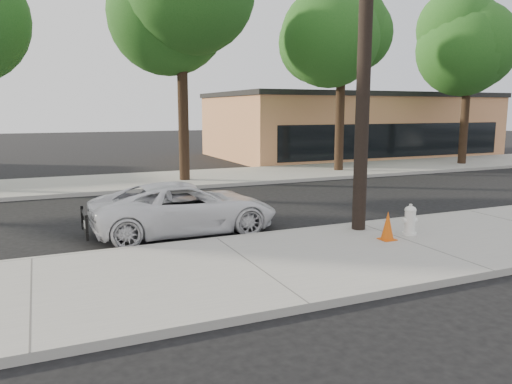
% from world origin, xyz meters
% --- Properties ---
extents(ground, '(120.00, 120.00, 0.00)m').
position_xyz_m(ground, '(0.00, 0.00, 0.00)').
color(ground, black).
rests_on(ground, ground).
extents(near_sidewalk, '(90.00, 4.40, 0.15)m').
position_xyz_m(near_sidewalk, '(0.00, -4.30, 0.07)').
color(near_sidewalk, gray).
rests_on(near_sidewalk, ground).
extents(far_sidewalk, '(90.00, 5.00, 0.15)m').
position_xyz_m(far_sidewalk, '(0.00, 8.50, 0.07)').
color(far_sidewalk, gray).
rests_on(far_sidewalk, ground).
extents(curb_near, '(90.00, 0.12, 0.16)m').
position_xyz_m(curb_near, '(0.00, -2.10, 0.07)').
color(curb_near, '#9E9B93').
rests_on(curb_near, ground).
extents(building_main, '(18.00, 10.00, 4.00)m').
position_xyz_m(building_main, '(16.00, 16.00, 2.00)').
color(building_main, tan).
rests_on(building_main, ground).
extents(utility_pole, '(1.40, 0.34, 9.00)m').
position_xyz_m(utility_pole, '(3.60, -2.70, 4.70)').
color(utility_pole, black).
rests_on(utility_pole, near_sidewalk).
extents(tree_c, '(4.96, 4.80, 9.55)m').
position_xyz_m(tree_c, '(2.22, 7.64, 6.91)').
color(tree_c, black).
rests_on(tree_c, far_sidewalk).
extents(tree_d, '(4.50, 4.35, 8.75)m').
position_xyz_m(tree_d, '(10.20, 7.95, 6.37)').
color(tree_d, black).
rests_on(tree_d, far_sidewalk).
extents(tree_e, '(4.80, 4.65, 9.25)m').
position_xyz_m(tree_e, '(18.21, 7.74, 6.70)').
color(tree_e, black).
rests_on(tree_e, far_sidewalk).
extents(police_cruiser, '(4.74, 2.20, 1.32)m').
position_xyz_m(police_cruiser, '(-0.37, -0.76, 0.66)').
color(police_cruiser, white).
rests_on(police_cruiser, ground).
extents(fire_hydrant, '(0.38, 0.34, 0.71)m').
position_xyz_m(fire_hydrant, '(4.38, -3.70, 0.49)').
color(fire_hydrant, white).
rests_on(fire_hydrant, near_sidewalk).
extents(traffic_cone, '(0.36, 0.36, 0.67)m').
position_xyz_m(traffic_cone, '(3.59, -3.86, 0.48)').
color(traffic_cone, '#DB530B').
rests_on(traffic_cone, near_sidewalk).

